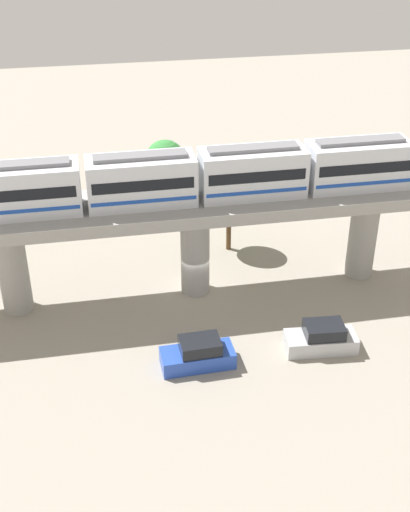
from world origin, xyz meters
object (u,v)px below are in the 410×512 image
at_px(parked_car_blue, 198,354).
at_px(tree_near_viaduct, 165,160).
at_px(train, 198,176).
at_px(parked_car_silver, 321,339).
at_px(tree_mid_lot, 229,202).
at_px(tree_far_corner, 10,190).

xyz_separation_m(parked_car_blue, tree_near_viaduct, (-21.96, 1.15, 2.93)).
height_order(train, parked_car_blue, train).
bearing_deg(train, tree_near_viaduct, -179.08).
bearing_deg(train, parked_car_blue, -10.09).
height_order(train, parked_car_silver, train).
relative_size(tree_mid_lot, tree_far_corner, 1.14).
height_order(tree_near_viaduct, tree_far_corner, tree_near_viaduct).
distance_m(parked_car_blue, tree_near_viaduct, 22.18).
distance_m(train, tree_far_corner, 18.10).
height_order(train, tree_near_viaduct, train).
xyz_separation_m(parked_car_silver, tree_mid_lot, (-12.74, -2.84, 3.10)).
height_order(tree_near_viaduct, tree_mid_lot, tree_mid_lot).
relative_size(parked_car_blue, tree_far_corner, 0.89).
bearing_deg(parked_car_blue, tree_mid_lot, 158.55).
relative_size(train, tree_far_corner, 5.74).
height_order(train, tree_mid_lot, train).
height_order(parked_car_silver, tree_far_corner, tree_far_corner).
bearing_deg(tree_near_viaduct, parked_car_silver, 16.02).
height_order(parked_car_blue, tree_far_corner, tree_far_corner).
height_order(parked_car_silver, parked_car_blue, same).
xyz_separation_m(train, tree_mid_lot, (-5.07, 3.20, -4.50)).
distance_m(tree_near_viaduct, tree_mid_lot, 9.74).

